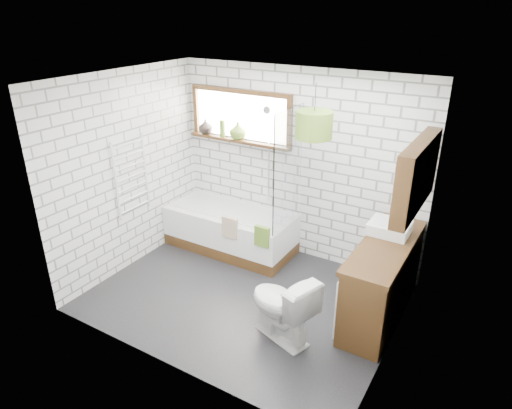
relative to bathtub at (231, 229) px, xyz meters
The scene contains 22 objects.
floor 1.25m from the bathtub, 48.55° to the right, with size 3.40×2.60×0.01m, color black.
ceiling 2.53m from the bathtub, 48.55° to the right, with size 3.40×2.60×0.01m, color white.
wall_back 1.31m from the bathtub, 26.30° to the left, with size 3.40×0.01×2.50m, color white.
wall_front 2.54m from the bathtub, 70.07° to the right, with size 3.40×0.01×2.50m, color white.
wall_left 1.60m from the bathtub, 134.82° to the right, with size 0.01×2.60×2.50m, color white.
wall_right 2.84m from the bathtub, 19.91° to the right, with size 0.01×2.60×2.50m, color white.
window 1.55m from the bathtub, 97.72° to the left, with size 1.52×0.16×0.68m, color #341F0E.
towel_radiator 1.55m from the bathtub, 133.35° to the right, with size 0.06×0.52×1.00m, color white.
mirror_cabinet 2.80m from the bathtub, ahead, with size 0.16×1.20×0.70m, color #341F0E.
shower_riser 1.19m from the bathtub, 41.15° to the left, with size 0.02×0.02×1.30m, color silver.
bathtub is the anchor object (origin of this frame).
shower_screen 1.35m from the bathtub, ahead, with size 0.02×0.72×1.50m, color white.
towel_green 0.88m from the bathtub, 27.96° to the right, with size 0.20×0.05×0.27m, color #527523.
towel_beige 0.54m from the bathtub, 56.30° to the right, with size 0.22×0.05×0.28m, color tan.
vanity 2.30m from the bathtub, 10.21° to the right, with size 0.50×1.54×0.88m, color #341F0E.
basin 2.29m from the bathtub, ahead, with size 0.42×0.37×0.12m, color white.
tap 2.47m from the bathtub, ahead, with size 0.03×0.03×0.16m, color silver.
toilet 1.98m from the bathtub, 41.03° to the right, with size 0.75×0.43×0.77m, color white.
vase_olive 1.35m from the bathtub, 100.95° to the left, with size 0.22×0.22×0.23m, color #597A25.
vase_dark 1.46m from the bathtub, 151.90° to the left, with size 0.19×0.19×0.20m, color black.
bottle 1.38m from the bathtub, 134.38° to the left, with size 0.07×0.07×0.22m, color #597A25.
pendant 2.42m from the bathtub, 23.93° to the right, with size 0.36×0.36×0.27m, color #527523.
Camera 1 is at (2.42, -3.77, 3.20)m, focal length 32.00 mm.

